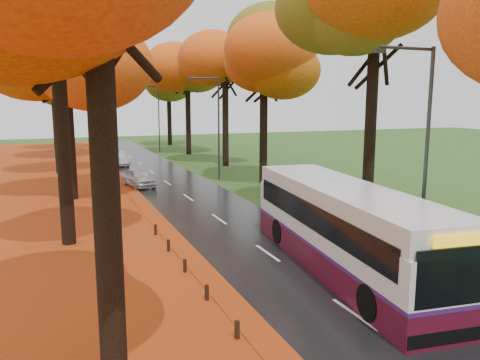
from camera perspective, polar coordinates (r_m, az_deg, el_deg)
road at (r=31.29m, az=-6.80°, el=-1.83°), size 6.50×90.00×0.04m
centre_line at (r=31.28m, az=-6.80°, el=-1.78°), size 0.12×90.00×0.01m
leaf_verge at (r=30.30m, az=-23.48°, el=-2.96°), size 12.00×90.00×0.02m
leaf_drift at (r=30.66m, az=-12.32°, el=-2.18°), size 0.90×90.00×0.01m
trees_left at (r=31.89m, az=-21.20°, el=15.01°), size 9.20×74.00×13.88m
trees_right at (r=35.15m, az=3.83°, el=15.31°), size 9.30×74.20×13.96m
bollard_row at (r=11.83m, az=2.11°, el=-20.49°), size 0.11×23.51×0.52m
streetlamp_near at (r=17.38m, az=21.25°, el=4.08°), size 2.45×0.18×8.00m
streetlamp_mid at (r=36.64m, az=-2.99°, el=7.30°), size 2.45×0.18×8.00m
streetlamp_far at (r=57.88m, az=-10.12°, el=8.01°), size 2.45×0.18×8.00m
bus at (r=17.63m, az=12.59°, el=-5.49°), size 4.08×12.06×3.11m
car_white at (r=34.82m, az=-12.27°, el=0.31°), size 2.26×4.04×1.30m
car_silver at (r=46.38m, az=-14.54°, el=2.49°), size 1.65×3.99×1.28m
car_dark at (r=50.92m, az=-15.48°, el=3.08°), size 2.29×4.68×1.31m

